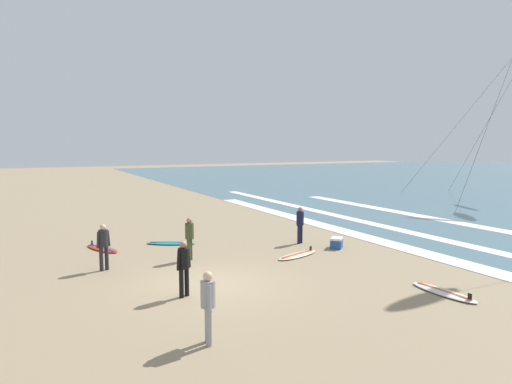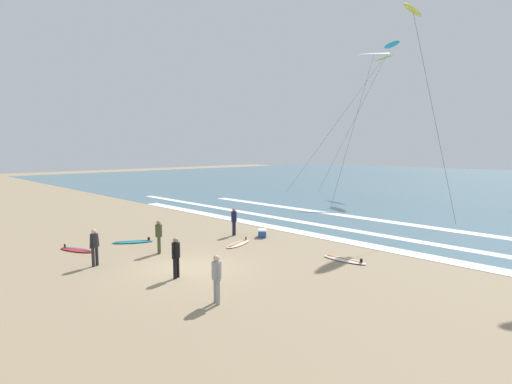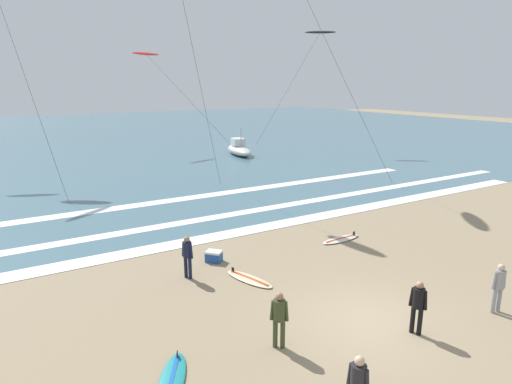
{
  "view_description": "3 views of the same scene",
  "coord_description": "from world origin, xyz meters",
  "views": [
    {
      "loc": [
        12.27,
        -4.78,
        4.27
      ],
      "look_at": [
        1.21,
        0.91,
        2.93
      ],
      "focal_mm": 30.84,
      "sensor_mm": 36.0,
      "label": 1
    },
    {
      "loc": [
        13.48,
        -9.22,
        4.97
      ],
      "look_at": [
        -0.14,
        3.97,
        2.91
      ],
      "focal_mm": 27.82,
      "sensor_mm": 36.0,
      "label": 2
    },
    {
      "loc": [
        -8.66,
        -8.03,
        6.87
      ],
      "look_at": [
        -1.04,
        4.92,
        3.03
      ],
      "focal_mm": 29.95,
      "sensor_mm": 36.0,
      "label": 3
    }
  ],
  "objects": [
    {
      "name": "surfer_mid_group",
      "position": [
        -3.03,
        0.33,
        0.96
      ],
      "size": [
        0.45,
        0.39,
        1.6
      ],
      "color": "#384223",
      "rests_on": "ground"
    },
    {
      "name": "wave_foam_mid_break",
      "position": [
        0.02,
        11.58,
        0.01
      ],
      "size": [
        48.75,
        0.78,
        0.01
      ],
      "primitive_type": "cube",
      "color": "white",
      "rests_on": "ocean_surface"
    },
    {
      "name": "cooler_box",
      "position": [
        -2.12,
        6.39,
        0.22
      ],
      "size": [
        0.74,
        0.75,
        0.44
      ],
      "color": "#1E4C9E",
      "rests_on": "ground"
    },
    {
      "name": "wave_foam_shoreline",
      "position": [
        1.48,
        8.89,
        0.01
      ],
      "size": [
        40.82,
        1.05,
        0.01
      ],
      "primitive_type": "cube",
      "color": "white",
      "rests_on": "ocean_surface"
    },
    {
      "name": "surfboard_near_water",
      "position": [
        -5.97,
        0.47,
        0.05
      ],
      "size": [
        1.55,
        2.13,
        0.25
      ],
      "color": "teal",
      "rests_on": "ground"
    },
    {
      "name": "surfer_foreground_main",
      "position": [
        -3.12,
        -2.69,
        0.96
      ],
      "size": [
        0.32,
        0.51,
        1.6
      ],
      "color": "#232328",
      "rests_on": "ground"
    },
    {
      "name": "offshore_boat",
      "position": [
        11.11,
        28.88,
        0.55
      ],
      "size": [
        2.57,
        5.42,
        2.7
      ],
      "color": "beige",
      "rests_on": "ground"
    },
    {
      "name": "wave_foam_outer_break",
      "position": [
        0.41,
        15.94,
        0.01
      ],
      "size": [
        36.06,
        0.97,
        0.01
      ],
      "primitive_type": "cube",
      "color": "white",
      "rests_on": "ocean_surface"
    },
    {
      "name": "kite_red_distant_high",
      "position": [
        4.57,
        36.17,
        9.69
      ],
      "size": [
        8.77,
        7.05,
        9.97
      ],
      "color": "red",
      "rests_on": "ground"
    },
    {
      "name": "ground_plane",
      "position": [
        0.0,
        0.0,
        0.0
      ],
      "size": [
        160.0,
        160.0,
        0.0
      ],
      "primitive_type": "plane",
      "color": "#937F60"
    },
    {
      "name": "kite_black_high_left",
      "position": [
        20.51,
        28.6,
        11.88
      ],
      "size": [
        5.51,
        7.4,
        12.17
      ],
      "color": "black",
      "rests_on": "ground"
    },
    {
      "name": "surfer_left_far",
      "position": [
        3.74,
        -1.54,
        0.96
      ],
      "size": [
        0.51,
        0.32,
        1.6
      ],
      "color": "gray",
      "rests_on": "ground"
    },
    {
      "name": "ocean_surface",
      "position": [
        0.0,
        53.49,
        0.01
      ],
      "size": [
        140.0,
        90.0,
        0.01
      ],
      "primitive_type": "cube",
      "color": "#476B7A",
      "rests_on": "ground"
    },
    {
      "name": "surfer_right_near",
      "position": [
        0.65,
        -1.08,
        0.96
      ],
      "size": [
        0.32,
        0.5,
        1.6
      ],
      "color": "black",
      "rests_on": "ground"
    },
    {
      "name": "surfboard_right_spare",
      "position": [
        3.83,
        5.64,
        0.05
      ],
      "size": [
        2.13,
        0.71,
        0.25
      ],
      "color": "silver",
      "rests_on": "ground"
    },
    {
      "name": "surfboard_foreground_flat",
      "position": [
        -1.73,
        4.23,
        0.05
      ],
      "size": [
        1.22,
        2.18,
        0.25
      ],
      "color": "beige",
      "rests_on": "ground"
    },
    {
      "name": "surfer_left_near",
      "position": [
        -3.55,
        5.51,
        0.96
      ],
      "size": [
        0.32,
        0.49,
        1.6
      ],
      "color": "#141938",
      "rests_on": "ground"
    }
  ]
}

